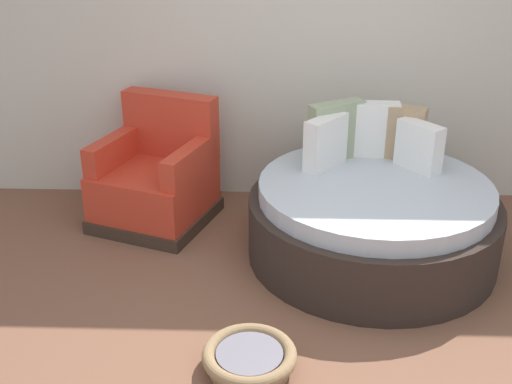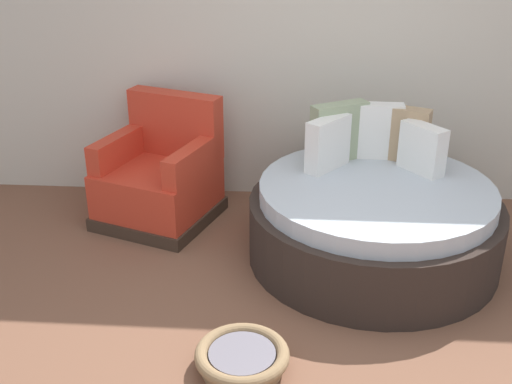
% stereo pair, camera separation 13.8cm
% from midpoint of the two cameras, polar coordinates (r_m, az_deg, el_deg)
% --- Properties ---
extents(ground_plane, '(8.00, 8.00, 0.02)m').
position_cam_midpoint_polar(ground_plane, '(3.60, 4.92, -15.12)').
color(ground_plane, brown).
extents(back_wall, '(8.00, 0.12, 2.91)m').
position_cam_midpoint_polar(back_wall, '(5.06, 4.35, 15.31)').
color(back_wall, beige).
rests_on(back_wall, ground_plane).
extents(round_daybed, '(1.71, 1.71, 0.98)m').
position_cam_midpoint_polar(round_daybed, '(4.45, 9.51, -2.14)').
color(round_daybed, '#2D231E').
rests_on(round_daybed, ground_plane).
extents(red_armchair, '(1.02, 1.02, 0.94)m').
position_cam_midpoint_polar(red_armchair, '(4.93, -9.67, 1.11)').
color(red_armchair, '#38281E').
rests_on(red_armchair, ground_plane).
extents(pet_basket, '(0.51, 0.51, 0.13)m').
position_cam_midpoint_polar(pet_basket, '(3.49, -1.76, -14.72)').
color(pet_basket, '#8E704C').
rests_on(pet_basket, ground_plane).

